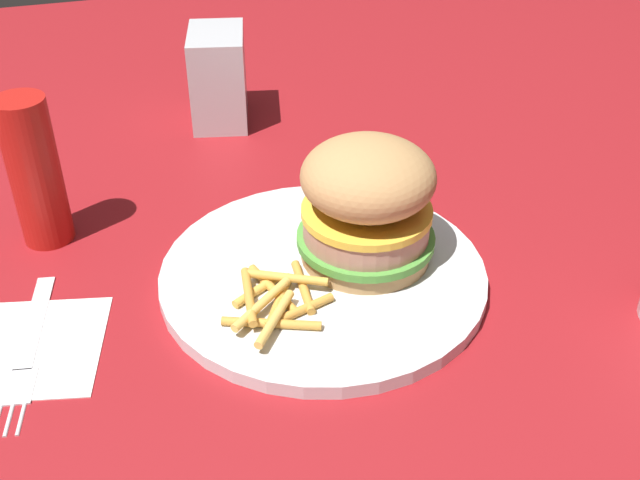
% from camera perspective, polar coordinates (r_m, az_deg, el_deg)
% --- Properties ---
extents(ground_plane, '(1.60, 1.60, 0.00)m').
position_cam_1_polar(ground_plane, '(0.66, -0.15, -2.25)').
color(ground_plane, maroon).
extents(plate, '(0.27, 0.27, 0.01)m').
position_cam_1_polar(plate, '(0.65, 0.00, -2.62)').
color(plate, silver).
rests_on(plate, ground_plane).
extents(sandwich, '(0.12, 0.12, 0.11)m').
position_cam_1_polar(sandwich, '(0.63, 3.48, 2.79)').
color(sandwich, tan).
rests_on(sandwich, plate).
extents(fries_pile, '(0.10, 0.09, 0.01)m').
position_cam_1_polar(fries_pile, '(0.60, -3.27, -4.41)').
color(fries_pile, gold).
rests_on(fries_pile, plate).
extents(napkin, '(0.13, 0.13, 0.00)m').
position_cam_1_polar(napkin, '(0.63, -20.66, -7.37)').
color(napkin, white).
rests_on(napkin, ground_plane).
extents(fork, '(0.17, 0.04, 0.00)m').
position_cam_1_polar(fork, '(0.62, -20.73, -7.30)').
color(fork, silver).
rests_on(fork, napkin).
extents(napkin_dispenser, '(0.10, 0.08, 0.10)m').
position_cam_1_polar(napkin_dispenser, '(0.90, -7.47, 11.78)').
color(napkin_dispenser, '#B7BABF').
rests_on(napkin_dispenser, ground_plane).
extents(ketchup_bottle, '(0.04, 0.04, 0.14)m').
position_cam_1_polar(ketchup_bottle, '(0.71, -20.22, 4.71)').
color(ketchup_bottle, '#B21914').
rests_on(ketchup_bottle, ground_plane).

